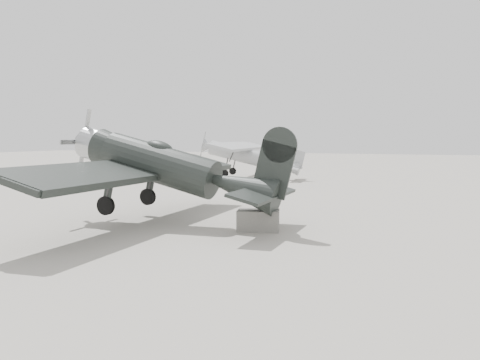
% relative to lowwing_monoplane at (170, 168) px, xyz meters
% --- Properties ---
extents(ground, '(160.00, 160.00, 0.00)m').
position_rel_lowwing_monoplane_xyz_m(ground, '(0.91, 2.06, -2.14)').
color(ground, gray).
rests_on(ground, ground).
extents(lowwing_monoplane, '(8.99, 12.46, 4.05)m').
position_rel_lowwing_monoplane_xyz_m(lowwing_monoplane, '(0.00, 0.00, 0.00)').
color(lowwing_monoplane, black).
rests_on(lowwing_monoplane, ground).
extents(highwing_monoplane, '(8.35, 11.74, 3.32)m').
position_rel_lowwing_monoplane_xyz_m(highwing_monoplane, '(-4.03, 19.40, -0.07)').
color(highwing_monoplane, '#A4A7A9').
rests_on(highwing_monoplane, ground).
extents(equipment_block, '(1.65, 1.25, 0.74)m').
position_rel_lowwing_monoplane_xyz_m(equipment_block, '(3.51, 0.06, -1.78)').
color(equipment_block, slate).
rests_on(equipment_block, ground).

